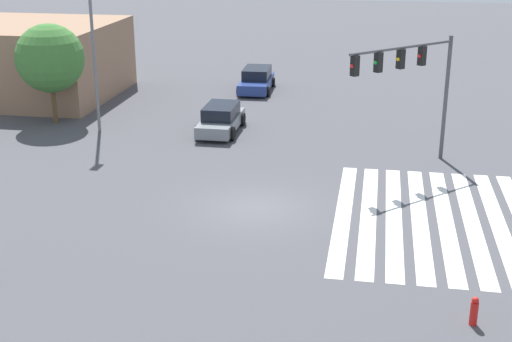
{
  "coord_description": "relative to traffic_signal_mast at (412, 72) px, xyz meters",
  "views": [
    {
      "loc": [
        -25.39,
        -4.43,
        10.6
      ],
      "look_at": [
        0.0,
        0.0,
        1.52
      ],
      "focal_mm": 50.0,
      "sensor_mm": 36.0,
      "label": 1
    }
  ],
  "objects": [
    {
      "name": "street_light_pole_b",
      "position": [
        3.37,
        15.92,
        1.23
      ],
      "size": [
        0.8,
        0.36,
        9.59
      ],
      "color": "slate",
      "rests_on": "ground_plane"
    },
    {
      "name": "traffic_signal_mast",
      "position": [
        0.0,
        0.0,
        0.0
      ],
      "size": [
        4.41,
        4.41,
        5.77
      ],
      "rotation": [
        0.0,
        0.0,
        2.36
      ],
      "color": "#47474C",
      "rests_on": "ground_plane"
    },
    {
      "name": "corner_building",
      "position": [
        10.31,
        22.77,
        -2.1
      ],
      "size": [
        9.76,
        9.76,
        4.58
      ],
      "color": "#937056",
      "rests_on": "ground_plane"
    },
    {
      "name": "crosswalk_markings",
      "position": [
        -5.84,
        -1.37,
        -4.39
      ],
      "size": [
        10.76,
        8.2,
        0.01
      ],
      "rotation": [
        0.0,
        0.0,
        1.57
      ],
      "color": "silver",
      "rests_on": "ground_plane"
    },
    {
      "name": "car_2",
      "position": [
        14.16,
        9.29,
        -3.69
      ],
      "size": [
        4.73,
        2.21,
        1.48
      ],
      "rotation": [
        0.0,
        0.0,
        3.17
      ],
      "color": "navy",
      "rests_on": "ground_plane"
    },
    {
      "name": "ground_plane",
      "position": [
        -5.84,
        5.84,
        -4.39
      ],
      "size": [
        154.9,
        154.9,
        0.0
      ],
      "primitive_type": "plane",
      "color": "#47474C"
    },
    {
      "name": "car_0",
      "position": [
        4.26,
        9.48,
        -3.69
      ],
      "size": [
        4.53,
        2.01,
        1.46
      ],
      "rotation": [
        0.0,
        0.0,
        3.14
      ],
      "color": "gray",
      "rests_on": "ground_plane"
    },
    {
      "name": "tree_corner_a",
      "position": [
        4.47,
        18.91,
        -0.8
      ],
      "size": [
        3.7,
        3.7,
        5.45
      ],
      "color": "brown",
      "rests_on": "ground_plane"
    },
    {
      "name": "fire_hydrant",
      "position": [
        -13.21,
        -1.56,
        -3.96
      ],
      "size": [
        0.22,
        0.22,
        0.86
      ],
      "color": "red",
      "rests_on": "ground_plane"
    }
  ]
}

